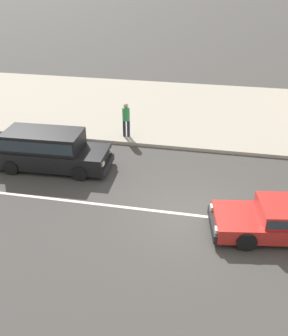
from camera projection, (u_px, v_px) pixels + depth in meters
ground_plane at (195, 215)px, 13.12m from camera, size 160.00×160.00×0.00m
lane_centre_stripe at (195, 215)px, 13.12m from camera, size 50.40×0.14×0.01m
kerb_strip at (211, 112)px, 21.65m from camera, size 68.00×10.00×0.15m
sedan_red_2 at (286, 219)px, 12.03m from camera, size 4.79×2.41×1.06m
minivan_black_3 at (48, 148)px, 15.74m from camera, size 4.70×1.96×1.56m
pedestrian_near_clock at (126, 117)px, 18.09m from camera, size 0.34×0.34×1.62m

